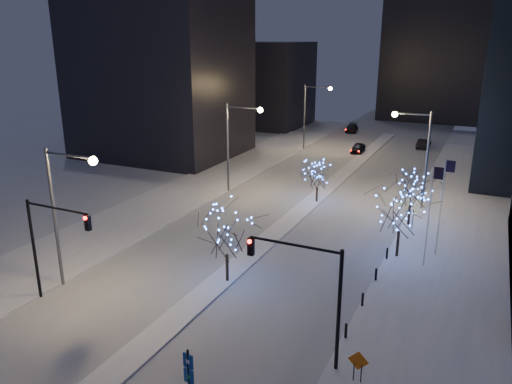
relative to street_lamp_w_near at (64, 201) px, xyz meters
The scene contains 25 objects.
ground 11.23m from the street_lamp_w_near, 12.61° to the right, with size 160.00×160.00×0.00m, color silver.
road 34.80m from the street_lamp_w_near, 74.85° to the left, with size 20.00×130.00×0.02m, color silver.
median 30.09m from the street_lamp_w_near, 72.30° to the left, with size 2.00×80.00×0.15m, color white.
east_sidewalk 30.63m from the street_lamp_w_near, 36.94° to the left, with size 10.00×90.00×0.15m, color white.
west_sidewalk 19.77m from the street_lamp_w_near, 105.71° to the left, with size 8.00×90.00×0.15m, color white.
filler_west_near 42.87m from the street_lamp_w_near, 116.64° to the left, with size 22.00×18.00×24.00m, color black.
filler_west_far 70.12m from the street_lamp_w_near, 104.09° to the left, with size 18.00×16.00×16.00m, color black.
horizon_block 92.38m from the street_lamp_w_near, 80.58° to the left, with size 24.00×14.00×42.00m, color black.
street_lamp_w_near is the anchor object (origin of this frame).
street_lamp_w_mid 25.00m from the street_lamp_w_near, 90.00° to the left, with size 4.40×0.56×10.00m.
street_lamp_w_far 50.00m from the street_lamp_w_near, 90.00° to the left, with size 4.40×0.56×10.00m.
street_lamp_east 33.85m from the street_lamp_w_near, 55.81° to the left, with size 3.90×0.56×10.00m.
traffic_signal_west 2.70m from the street_lamp_w_near, 76.04° to the right, with size 5.26×0.43×7.00m.
traffic_signal_east 17.99m from the street_lamp_w_near, ahead, with size 5.26×0.43×7.00m.
flagpoles 27.07m from the street_lamp_w_near, 34.36° to the left, with size 1.35×2.60×8.00m.
bollards 21.57m from the street_lamp_w_near, 22.69° to the left, with size 0.16×12.16×0.90m.
car_near 51.78m from the street_lamp_w_near, 81.69° to the left, with size 1.74×4.32×1.47m, color black.
car_mid 61.16m from the street_lamp_w_near, 74.72° to the left, with size 1.56×4.47×1.47m, color black.
car_far 67.90m from the street_lamp_w_near, 88.29° to the left, with size 2.01×4.95×1.44m, color black.
holiday_tree_median_near 11.18m from the street_lamp_w_near, 29.58° to the left, with size 4.71×4.71×5.63m.
holiday_tree_median_far 27.33m from the street_lamp_w_near, 69.62° to the left, with size 3.50×3.50×4.43m.
holiday_tree_plaza_near 24.85m from the street_lamp_w_near, 37.00° to the left, with size 6.16×6.16×6.24m.
holiday_tree_plaza_far 29.90m from the street_lamp_w_near, 49.23° to the left, with size 4.94×4.94×5.26m.
wayfinding_sign 16.10m from the street_lamp_w_near, 25.60° to the right, with size 0.57×0.16×3.22m.
construction_sign 21.44m from the street_lamp_w_near, ahead, with size 1.08×0.06×1.78m.
Camera 1 is at (16.29, -21.17, 17.03)m, focal length 35.00 mm.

